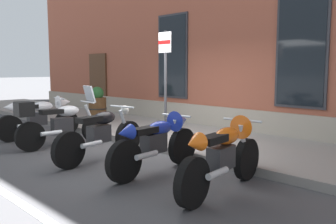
# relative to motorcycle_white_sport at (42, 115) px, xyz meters

# --- Properties ---
(ground_plane) EXTENTS (140.00, 140.00, 0.00)m
(ground_plane) POSITION_rel_motorcycle_white_sport_xyz_m (2.80, 0.97, -0.57)
(ground_plane) COLOR #424244
(sidewalk) EXTENTS (26.36, 2.88, 0.15)m
(sidewalk) POSITION_rel_motorcycle_white_sport_xyz_m (2.80, 2.42, -0.49)
(sidewalk) COLOR gray
(sidewalk) RESTS_ON ground_plane
(motorcycle_white_sport) EXTENTS (0.62, 2.10, 1.05)m
(motorcycle_white_sport) POSITION_rel_motorcycle_white_sport_xyz_m (0.00, 0.00, 0.00)
(motorcycle_white_sport) COLOR black
(motorcycle_white_sport) RESTS_ON ground_plane
(motorcycle_silver_touring) EXTENTS (0.62, 2.15, 1.34)m
(motorcycle_silver_touring) POSITION_rel_motorcycle_white_sport_xyz_m (1.33, -0.24, -0.01)
(motorcycle_silver_touring) COLOR black
(motorcycle_silver_touring) RESTS_ON ground_plane
(motorcycle_black_naked) EXTENTS (0.68, 2.17, 0.99)m
(motorcycle_black_naked) POSITION_rel_motorcycle_white_sport_xyz_m (2.92, -0.19, -0.08)
(motorcycle_black_naked) COLOR black
(motorcycle_black_naked) RESTS_ON ground_plane
(motorcycle_blue_sport) EXTENTS (0.62, 2.09, 0.99)m
(motorcycle_blue_sport) POSITION_rel_motorcycle_white_sport_xyz_m (4.27, 0.04, -0.02)
(motorcycle_blue_sport) COLOR black
(motorcycle_blue_sport) RESTS_ON ground_plane
(motorcycle_orange_sport) EXTENTS (0.63, 2.14, 1.04)m
(motorcycle_orange_sport) POSITION_rel_motorcycle_white_sport_xyz_m (5.62, 0.07, -0.00)
(motorcycle_orange_sport) COLOR black
(motorcycle_orange_sport) RESTS_ON ground_plane
(parking_sign) EXTENTS (0.36, 0.07, 2.39)m
(parking_sign) POSITION_rel_motorcycle_white_sport_xyz_m (2.94, 1.45, 1.13)
(parking_sign) COLOR #4C4C51
(parking_sign) RESTS_ON sidewalk
(barrel_planter) EXTENTS (0.58, 0.58, 1.02)m
(barrel_planter) POSITION_rel_motorcycle_white_sport_xyz_m (-1.00, 2.27, 0.03)
(barrel_planter) COLOR brown
(barrel_planter) RESTS_ON sidewalk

